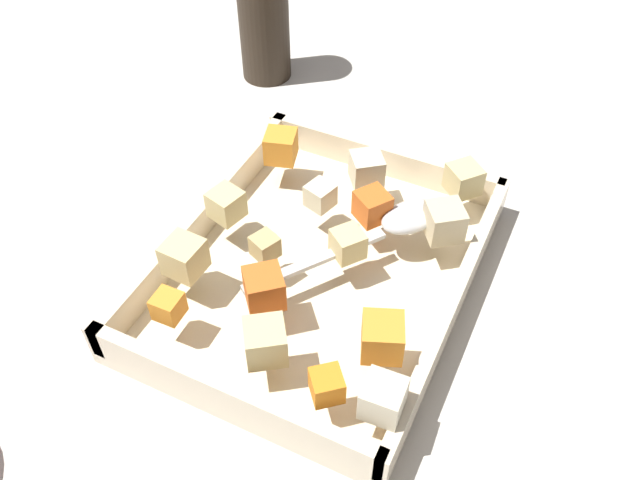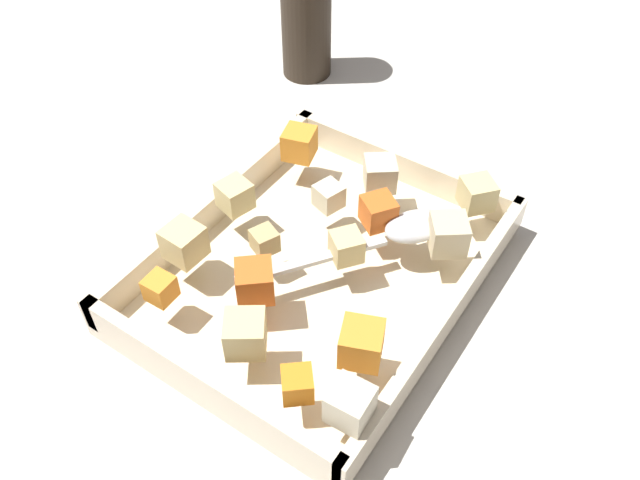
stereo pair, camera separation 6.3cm
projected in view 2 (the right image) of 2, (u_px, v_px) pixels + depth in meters
The scene contains 20 objects.
ground_plane at pixel (313, 285), 0.67m from camera, with size 4.00×4.00×0.00m, color beige.
baking_dish at pixel (320, 272), 0.66m from camera, with size 0.35×0.28×0.05m.
carrot_chunk_corner_ne at pixel (297, 384), 0.52m from camera, with size 0.02×0.02×0.02m, color orange.
carrot_chunk_heap_top at pixel (255, 281), 0.58m from camera, with size 0.03×0.03×0.03m, color orange.
carrot_chunk_back_center at pixel (378, 212), 0.65m from camera, with size 0.03×0.03×0.03m, color orange.
carrot_chunk_near_right at pixel (299, 143), 0.72m from camera, with size 0.03×0.03×0.03m, color orange.
carrot_chunk_corner_sw at pixel (362, 344), 0.54m from camera, with size 0.03×0.03×0.03m, color orange.
carrot_chunk_far_left at pixel (160, 288), 0.58m from camera, with size 0.02×0.02×0.02m, color orange.
potato_chunk_rim_edge at pixel (448, 234), 0.62m from camera, with size 0.03×0.03×0.03m, color beige.
potato_chunk_near_spoon at pixel (477, 194), 0.66m from camera, with size 0.03×0.03×0.03m, color #E0CC89.
potato_chunk_mid_left at pixel (329, 196), 0.66m from camera, with size 0.02×0.02×0.02m, color beige.
potato_chunk_mid_right at pixel (235, 195), 0.66m from camera, with size 0.03×0.03×0.03m, color #E0CC89.
potato_chunk_near_left at pixel (245, 334), 0.54m from camera, with size 0.03×0.03×0.03m, color #E0CC89.
potato_chunk_corner_se at pixel (346, 247), 0.62m from camera, with size 0.03×0.03×0.03m, color #E0CC89.
potato_chunk_heap_side at pixel (380, 174), 0.68m from camera, with size 0.03×0.03×0.03m, color beige.
potato_chunk_corner_nw at pixel (265, 240), 0.62m from camera, with size 0.02×0.02×0.02m, color tan.
potato_chunk_front_center at pixel (184, 243), 0.62m from camera, with size 0.03×0.03×0.03m, color #E0CC89.
parsnip_chunk_center at pixel (350, 404), 0.50m from camera, with size 0.03×0.03×0.03m, color beige.
serving_spoon at pixel (403, 230), 0.64m from camera, with size 0.19×0.14×0.02m.
pepper_mill at pixel (306, 1), 0.86m from camera, with size 0.07×0.07×0.23m.
Camera 2 is at (0.35, 0.24, 0.51)m, focal length 37.65 mm.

